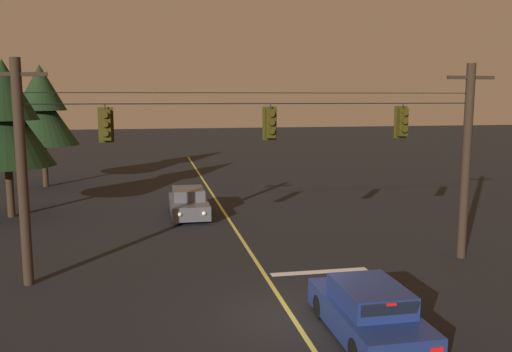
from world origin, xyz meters
The scene contains 11 objects.
ground_plane centered at (0.00, 0.00, 0.00)m, with size 180.00×180.00×0.00m, color black.
lane_centre_stripe centered at (0.00, 10.15, 0.00)m, with size 0.14×60.00×0.01m, color #D1C64C.
stop_bar_paint centered at (1.90, 3.55, 0.00)m, with size 3.40×0.36×0.01m, color silver.
signal_span_assembly centered at (0.00, 4.15, 3.69)m, with size 16.95×0.32×7.10m.
traffic_light_leftmost centered at (-5.02, 4.13, 5.04)m, with size 0.48×0.41×1.22m.
traffic_light_left_inner centered at (0.29, 4.13, 5.04)m, with size 0.48×0.41×1.22m.
traffic_light_centre centered at (5.03, 4.13, 5.04)m, with size 0.48×0.41×1.22m.
car_waiting_near_lane centered at (1.51, -1.54, 0.65)m, with size 1.80×4.33×1.39m.
car_oncoming_lead centered at (-1.86, 13.24, 0.65)m, with size 1.80×4.42×1.39m.
tree_verge_near centered at (-10.54, 14.71, 4.89)m, with size 4.50×4.50×7.73m.
tree_verge_far centered at (-10.57, 24.06, 5.13)m, with size 4.55×4.55×8.00m.
Camera 1 is at (-3.65, -13.45, 5.91)m, focal length 37.89 mm.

